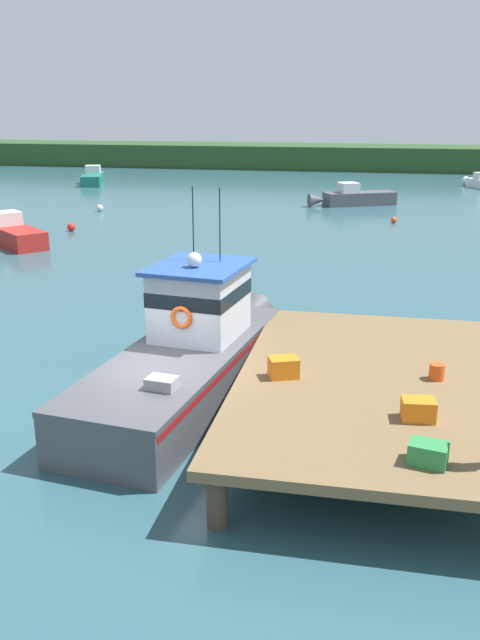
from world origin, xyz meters
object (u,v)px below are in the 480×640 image
object	(u,v)px
crate_stack_mid_dock	(418,409)
moored_boat_mid_harbor	(354,197)
mooring_buoy_inshore	(71,227)
mooring_buoy_spare_mooring	(100,208)
crate_single_far	(428,453)
bait_bucket	(437,372)
main_fishing_boat	(191,351)
moored_boat_outer_mooring	(93,178)
moored_boat_off_the_point	(11,233)
crate_single_by_cleat	(284,367)
mooring_buoy_outer	(394,220)

from	to	relation	value
crate_stack_mid_dock	moored_boat_mid_harbor	world-z (taller)	crate_stack_mid_dock
moored_boat_mid_harbor	mooring_buoy_inshore	world-z (taller)	moored_boat_mid_harbor
mooring_buoy_spare_mooring	crate_stack_mid_dock	bearing A→B (deg)	-58.30
crate_single_far	bait_bucket	world-z (taller)	crate_single_far
main_fishing_boat	mooring_buoy_spare_mooring	size ratio (longest dim) A/B	23.23
bait_bucket	moored_boat_outer_mooring	bearing A→B (deg)	121.02
moored_boat_mid_harbor	moored_boat_off_the_point	size ratio (longest dim) A/B	1.12
crate_single_by_cleat	mooring_buoy_spare_mooring	xyz separation A→B (m)	(-15.93, 28.60, -1.20)
mooring_buoy_outer	mooring_buoy_inshore	bearing A→B (deg)	-160.34
bait_bucket	moored_boat_outer_mooring	world-z (taller)	same
moored_boat_mid_harbor	moored_boat_off_the_point	bearing A→B (deg)	-133.79
bait_bucket	mooring_buoy_inshore	xyz separation A→B (m)	(-17.83, 21.00, -1.15)
bait_bucket	crate_stack_mid_dock	bearing A→B (deg)	-102.90
moored_boat_outer_mooring	crate_single_far	bearing A→B (deg)	-61.39
bait_bucket	mooring_buoy_outer	world-z (taller)	bait_bucket
moored_boat_off_the_point	crate_single_far	bearing A→B (deg)	-47.83
moored_boat_mid_harbor	moored_boat_off_the_point	distance (m)	23.39
moored_boat_mid_harbor	moored_boat_outer_mooring	world-z (taller)	moored_boat_mid_harbor
crate_stack_mid_dock	moored_boat_off_the_point	xyz separation A→B (m)	(-18.81, 19.24, -0.87)
bait_bucket	mooring_buoy_inshore	bearing A→B (deg)	130.33
moored_boat_off_the_point	mooring_buoy_outer	xyz separation A→B (m)	(18.82, 10.02, -0.35)
mooring_buoy_outer	mooring_buoy_inshore	world-z (taller)	mooring_buoy_inshore
crate_stack_mid_dock	moored_boat_off_the_point	bearing A→B (deg)	134.35
crate_single_by_cleat	mooring_buoy_inshore	xyz separation A→B (m)	(-14.68, 21.50, -1.19)
mooring_buoy_outer	moored_boat_off_the_point	bearing A→B (deg)	-151.98
crate_single_by_cleat	moored_boat_mid_harbor	size ratio (longest dim) A/B	0.10
moored_boat_mid_harbor	mooring_buoy_outer	world-z (taller)	moored_boat_mid_harbor
moored_boat_outer_mooring	main_fishing_boat	bearing A→B (deg)	-64.24
crate_single_far	crate_single_by_cleat	bearing A→B (deg)	131.11
crate_stack_mid_dock	mooring_buoy_inshore	size ratio (longest dim) A/B	1.35
crate_single_far	crate_stack_mid_dock	bearing A→B (deg)	93.00
crate_single_by_cleat	mooring_buoy_inshore	bearing A→B (deg)	124.32
crate_single_by_cleat	mooring_buoy_inshore	world-z (taller)	crate_single_by_cleat
main_fishing_boat	bait_bucket	distance (m)	5.76
bait_bucket	crate_single_far	bearing A→B (deg)	-95.98
main_fishing_boat	moored_boat_outer_mooring	xyz separation A→B (m)	(-20.09, 41.63, -0.48)
crate_stack_mid_dock	mooring_buoy_spare_mooring	xyz separation A→B (m)	(-18.62, 30.15, -1.18)
moored_boat_outer_mooring	crate_stack_mid_dock	bearing A→B (deg)	-60.61
crate_single_far	bait_bucket	xyz separation A→B (m)	(0.38, 3.67, -0.01)
crate_stack_mid_dock	mooring_buoy_inshore	bearing A→B (deg)	126.99
crate_stack_mid_dock	mooring_buoy_outer	bearing A→B (deg)	89.98
mooring_buoy_outer	bait_bucket	bearing A→B (deg)	-89.03
crate_single_far	moored_boat_off_the_point	xyz separation A→B (m)	(-18.90, 20.86, -0.85)
crate_single_far	moored_boat_off_the_point	world-z (taller)	crate_single_far
mooring_buoy_outer	moored_boat_outer_mooring	bearing A→B (deg)	148.33
bait_bucket	moored_boat_outer_mooring	distance (m)	49.94
mooring_buoy_inshore	mooring_buoy_spare_mooring	distance (m)	7.21
moored_boat_outer_mooring	mooring_buoy_outer	distance (m)	29.69
mooring_buoy_outer	mooring_buoy_spare_mooring	bearing A→B (deg)	177.26
bait_bucket	moored_boat_off_the_point	size ratio (longest dim) A/B	0.06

